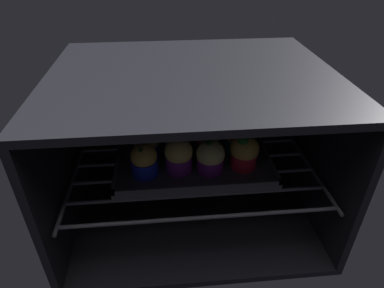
{
  "coord_description": "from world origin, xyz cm",
  "views": [
    {
      "loc": [
        -6.12,
        -41.52,
        59.57
      ],
      "look_at": [
        0.0,
        23.14,
        17.39
      ],
      "focal_mm": 30.71,
      "sensor_mm": 36.0,
      "label": 1
    }
  ],
  "objects": [
    {
      "name": "oven_cavity",
      "position": [
        0.0,
        26.25,
        17.0
      ],
      "size": [
        59.0,
        47.0,
        37.0
      ],
      "color": "black",
      "rests_on": "ground"
    },
    {
      "name": "muffin_row2_col1",
      "position": [
        -3.47,
        30.06,
        19.07
      ],
      "size": [
        6.29,
        6.29,
        8.01
      ],
      "color": "red",
      "rests_on": "baking_tray"
    },
    {
      "name": "oven_rack",
      "position": [
        0.0,
        22.0,
        13.6
      ],
      "size": [
        54.8,
        42.0,
        0.8
      ],
      "color": "#51515B",
      "rests_on": "oven_cavity"
    },
    {
      "name": "muffin_row2_col2",
      "position": [
        3.48,
        30.07,
        18.51
      ],
      "size": [
        5.77,
        5.77,
        7.14
      ],
      "color": "#1928B7",
      "rests_on": "baking_tray"
    },
    {
      "name": "muffin_row2_col3",
      "position": [
        10.54,
        30.49,
        18.8
      ],
      "size": [
        5.78,
        5.78,
        7.54
      ],
      "color": "#1928B7",
      "rests_on": "baking_tray"
    },
    {
      "name": "muffin_row0_col3",
      "position": [
        10.85,
        16.35,
        19.1
      ],
      "size": [
        6.29,
        6.29,
        8.55
      ],
      "color": "red",
      "rests_on": "baking_tray"
    },
    {
      "name": "muffin_row2_col0",
      "position": [
        -10.44,
        29.86,
        18.77
      ],
      "size": [
        5.87,
        5.87,
        7.55
      ],
      "color": "#1928B7",
      "rests_on": "baking_tray"
    },
    {
      "name": "baking_tray",
      "position": [
        0.0,
        23.14,
        14.69
      ],
      "size": [
        35.23,
        28.15,
        2.2
      ],
      "color": "#4C4C51",
      "rests_on": "oven_rack"
    },
    {
      "name": "muffin_row1_col3",
      "position": [
        10.7,
        23.05,
        19.16
      ],
      "size": [
        6.2,
        6.2,
        8.61
      ],
      "color": "#0C8C84",
      "rests_on": "baking_tray"
    },
    {
      "name": "muffin_row1_col0",
      "position": [
        -10.6,
        22.81,
        18.93
      ],
      "size": [
        6.34,
        6.34,
        8.0
      ],
      "color": "#1928B7",
      "rests_on": "baking_tray"
    },
    {
      "name": "muffin_row0_col0",
      "position": [
        -10.93,
        15.66,
        18.77
      ],
      "size": [
        5.77,
        5.77,
        7.46
      ],
      "color": "#1928B7",
      "rests_on": "baking_tray"
    },
    {
      "name": "muffin_row0_col2",
      "position": [
        3.29,
        15.7,
        18.71
      ],
      "size": [
        6.17,
        6.17,
        7.51
      ],
      "color": "#7A238C",
      "rests_on": "baking_tray"
    },
    {
      "name": "muffin_row1_col2",
      "position": [
        3.68,
        22.98,
        18.58
      ],
      "size": [
        5.77,
        5.77,
        7.51
      ],
      "color": "red",
      "rests_on": "baking_tray"
    },
    {
      "name": "muffin_row1_col1",
      "position": [
        -3.5,
        23.08,
        18.72
      ],
      "size": [
        5.77,
        5.77,
        7.48
      ],
      "color": "#0C8C84",
      "rests_on": "baking_tray"
    },
    {
      "name": "muffin_row0_col1",
      "position": [
        -3.53,
        16.41,
        19.06
      ],
      "size": [
        6.07,
        6.07,
        7.89
      ],
      "color": "#7A238C",
      "rests_on": "baking_tray"
    }
  ]
}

